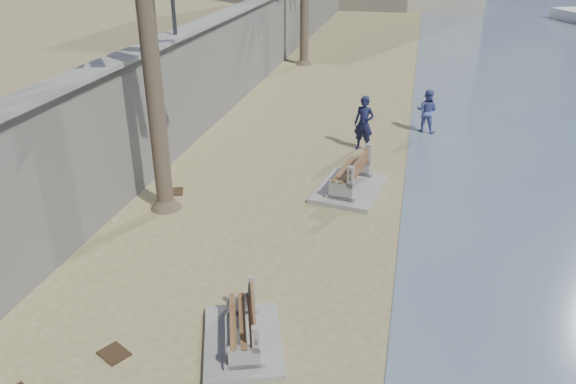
{
  "coord_description": "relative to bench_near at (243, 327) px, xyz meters",
  "views": [
    {
      "loc": [
        2.02,
        -3.96,
        6.52
      ],
      "look_at": [
        -0.5,
        7.0,
        1.2
      ],
      "focal_mm": 35.0,
      "sensor_mm": 36.0,
      "label": 1
    }
  ],
  "objects": [
    {
      "name": "seawall",
      "position": [
        -4.75,
        16.67,
        1.4
      ],
      "size": [
        0.45,
        70.0,
        3.5
      ],
      "primitive_type": "cube",
      "color": "gray",
      "rests_on": "ground_plane"
    },
    {
      "name": "wall_cap",
      "position": [
        -4.75,
        16.67,
        3.2
      ],
      "size": [
        0.8,
        70.0,
        0.12
      ],
      "primitive_type": "cube",
      "color": "gray",
      "rests_on": "seawall"
    },
    {
      "name": "bench_near",
      "position": [
        0.0,
        0.0,
        0.0
      ],
      "size": [
        1.88,
        2.26,
        0.81
      ],
      "color": "gray",
      "rests_on": "ground_plane"
    },
    {
      "name": "bench_far",
      "position": [
        1.01,
        6.6,
        0.08
      ],
      "size": [
        1.97,
        2.6,
        0.99
      ],
      "color": "gray",
      "rests_on": "ground_plane"
    },
    {
      "name": "person_a",
      "position": [
        1.01,
        9.82,
        0.66
      ],
      "size": [
        0.84,
        0.67,
        2.02
      ],
      "primitive_type": "imported",
      "rotation": [
        0.0,
        0.0,
        -0.28
      ],
      "color": "#121533",
      "rests_on": "ground_plane"
    },
    {
      "name": "person_b",
      "position": [
        2.96,
        12.06,
        0.49
      ],
      "size": [
        0.94,
        0.81,
        1.68
      ],
      "primitive_type": "imported",
      "rotation": [
        0.0,
        0.0,
        2.89
      ],
      "color": "#474E92",
      "rests_on": "ground_plane"
    },
    {
      "name": "debris_c",
      "position": [
        -3.71,
        5.42,
        -0.34
      ],
      "size": [
        0.77,
        0.7,
        0.03
      ],
      "primitive_type": "cube",
      "rotation": [
        0.0,
        0.0,
        0.36
      ],
      "color": "#382616",
      "rests_on": "ground_plane"
    },
    {
      "name": "debris_d",
      "position": [
        -2.04,
        -0.75,
        -0.34
      ],
      "size": [
        0.62,
        0.58,
        0.03
      ],
      "primitive_type": "cube",
      "rotation": [
        0.0,
        0.0,
        2.63
      ],
      "color": "#382616",
      "rests_on": "ground_plane"
    }
  ]
}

